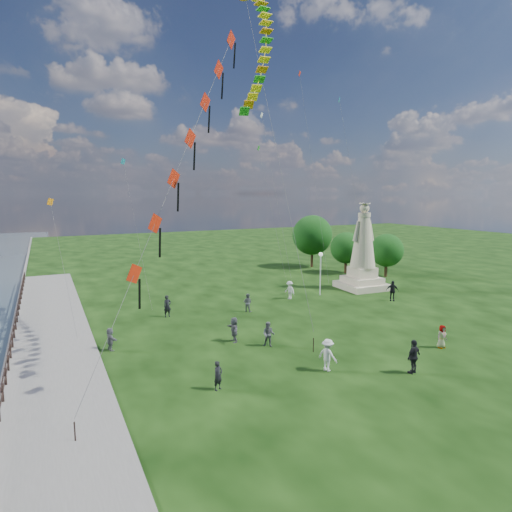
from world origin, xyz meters
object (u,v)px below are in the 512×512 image
person_1 (269,334)px  person_6 (167,306)px  person_8 (290,290)px  lamppost (321,264)px  person_4 (442,337)px  person_0 (218,376)px  person_5 (110,339)px  person_7 (248,303)px  person_9 (392,291)px  person_2 (328,355)px  statue (363,257)px  person_3 (414,357)px  person_11 (234,329)px

person_1 → person_6: person_6 is taller
person_6 → person_8: 11.81m
lamppost → person_4: bearing=-95.2°
person_0 → person_8: 19.43m
lamppost → person_5: bearing=-162.7°
person_7 → person_9: bearing=-141.3°
lamppost → person_2: lamppost is taller
person_9 → statue: bearing=120.2°
person_3 → person_7: person_3 is taller
person_2 → person_9: (14.71, 10.25, 0.03)m
person_0 → person_1: size_ratio=0.91×
lamppost → person_3: bearing=-109.1°
person_4 → person_11: size_ratio=0.89×
person_1 → person_3: bearing=-13.4°
person_4 → person_9: size_ratio=0.79×
person_1 → person_7: (2.36, 8.08, -0.05)m
person_1 → person_5: 10.00m
person_9 → lamppost: bearing=174.3°
person_8 → person_9: size_ratio=0.91×
statue → person_8: bearing=-173.3°
person_4 → person_8: size_ratio=0.88×
person_0 → person_5: (-4.04, 8.16, -0.01)m
person_7 → person_11: (-3.96, -6.22, 0.07)m
lamppost → person_5: lamppost is taller
person_8 → lamppost: bearing=74.2°
person_1 → person_9: person_9 is taller
person_7 → person_9: (13.51, -2.63, 0.17)m
person_4 → person_11: bearing=148.7°
person_3 → person_11: person_3 is taller
lamppost → person_8: 4.08m
statue → lamppost: size_ratio=2.10×
statue → person_6: statue is taller
person_3 → person_9: size_ratio=1.02×
lamppost → person_2: 18.22m
person_4 → person_3: bearing=-156.0°
lamppost → person_11: 15.47m
person_8 → person_11: (-9.36, -8.38, -0.01)m
person_4 → person_0: bearing=176.8°
lamppost → person_2: (-10.05, -15.05, -2.13)m
person_2 → person_6: 15.27m
person_7 → person_11: person_11 is taller
person_1 → person_7: person_1 is taller
person_0 → person_6: (1.13, 13.83, 0.13)m
person_9 → person_11: person_9 is taller
person_1 → person_7: size_ratio=1.06×
lamppost → person_0: lamppost is taller
person_6 → lamppost: bearing=-8.3°
person_11 → statue: bearing=120.4°
person_9 → person_5: bearing=-136.3°
person_5 → person_6: bearing=-53.7°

